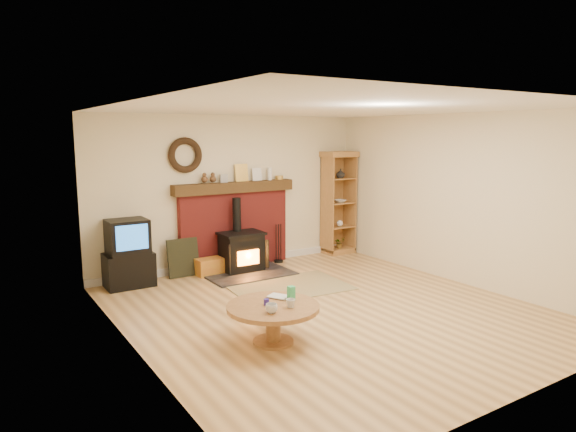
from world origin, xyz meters
TOP-DOWN VIEW (x-y plane):
  - ground at (0.00, 0.00)m, footprint 5.50×5.50m
  - room_shell at (-0.02, 0.09)m, footprint 5.02×5.52m
  - chimney_breast at (0.00, 2.67)m, footprint 2.20×0.22m
  - wood_stove at (-0.07, 2.27)m, footprint 1.40×1.00m
  - area_rug at (0.13, 1.12)m, footprint 1.83×1.34m
  - tv_unit at (-1.89, 2.47)m, footprint 0.70×0.50m
  - curio_cabinet at (2.16, 2.55)m, footprint 0.63×0.45m
  - firelog_box at (-0.60, 2.40)m, footprint 0.45×0.29m
  - leaning_painting at (-0.99, 2.55)m, footprint 0.52×0.14m
  - fire_tools at (0.79, 2.50)m, footprint 0.16×0.16m
  - coffee_table at (-1.16, -0.55)m, footprint 1.02×1.02m

SIDE VIEW (x-z plane):
  - ground at x=0.00m, z-range 0.00..0.00m
  - area_rug at x=0.13m, z-range 0.00..0.01m
  - fire_tools at x=0.79m, z-range -0.22..0.48m
  - firelog_box at x=-0.60m, z-range 0.00..0.28m
  - leaning_painting at x=-0.99m, z-range 0.00..0.62m
  - wood_stove at x=-0.07m, z-range -0.29..0.94m
  - coffee_table at x=-1.16m, z-range 0.06..0.65m
  - tv_unit at x=-1.89m, z-range -0.02..1.01m
  - chimney_breast at x=0.00m, z-range -0.09..1.69m
  - curio_cabinet at x=2.16m, z-range 0.00..1.96m
  - room_shell at x=-0.02m, z-range 0.41..3.02m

